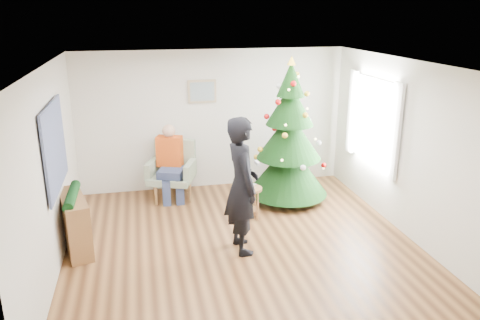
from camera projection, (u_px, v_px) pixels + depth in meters
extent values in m
plane|color=brown|center=(242.00, 244.00, 6.84)|extent=(5.00, 5.00, 0.00)
plane|color=white|center=(242.00, 64.00, 6.04)|extent=(5.00, 5.00, 0.00)
plane|color=silver|center=(213.00, 120.00, 8.76)|extent=(5.00, 0.00, 5.00)
plane|color=silver|center=(304.00, 245.00, 4.11)|extent=(5.00, 0.00, 5.00)
plane|color=silver|center=(50.00, 173.00, 5.93)|extent=(0.00, 5.00, 5.00)
plane|color=silver|center=(406.00, 149.00, 6.95)|extent=(0.00, 5.00, 5.00)
cube|color=white|center=(373.00, 121.00, 7.81)|extent=(0.04, 1.30, 1.40)
cube|color=white|center=(395.00, 132.00, 7.11)|extent=(0.05, 0.25, 1.50)
cube|color=white|center=(352.00, 112.00, 8.50)|extent=(0.05, 0.25, 1.50)
cylinder|color=#3F2816|center=(287.00, 191.00, 8.41)|extent=(0.11, 0.11, 0.33)
cone|color=black|center=(288.00, 168.00, 8.28)|extent=(1.41, 1.41, 0.92)
cone|color=black|center=(289.00, 135.00, 8.10)|extent=(1.13, 1.13, 0.81)
cone|color=black|center=(290.00, 104.00, 7.93)|extent=(0.82, 0.82, 0.71)
cone|color=black|center=(291.00, 79.00, 7.80)|extent=(0.48, 0.48, 0.60)
cone|color=gold|center=(292.00, 60.00, 7.71)|extent=(0.15, 0.15, 0.15)
cylinder|color=brown|center=(251.00, 189.00, 7.53)|extent=(0.36, 0.36, 0.04)
cylinder|color=brown|center=(251.00, 209.00, 7.64)|extent=(0.27, 0.27, 0.02)
imported|color=silver|center=(251.00, 187.00, 7.52)|extent=(0.35, 0.34, 0.02)
cube|color=#8EA081|center=(171.00, 178.00, 8.40)|extent=(0.94, 0.90, 0.12)
cube|color=#8EA081|center=(175.00, 155.00, 8.60)|extent=(0.74, 0.38, 0.60)
cube|color=#8EA081|center=(152.00, 169.00, 8.40)|extent=(0.30, 0.58, 0.30)
cube|color=#8EA081|center=(190.00, 170.00, 8.31)|extent=(0.30, 0.58, 0.30)
cube|color=navy|center=(171.00, 173.00, 8.28)|extent=(0.55, 0.57, 0.14)
cube|color=#C54712|center=(170.00, 151.00, 8.40)|extent=(0.50, 0.37, 0.55)
sphere|color=tan|center=(169.00, 131.00, 8.26)|extent=(0.23, 0.23, 0.23)
imported|color=black|center=(242.00, 186.00, 6.41)|extent=(0.52, 0.74, 1.94)
cube|color=white|center=(257.00, 163.00, 6.33)|extent=(0.05, 0.13, 0.04)
cube|color=brown|center=(75.00, 223.00, 6.59)|extent=(0.54, 1.04, 0.80)
cylinder|color=black|center=(72.00, 196.00, 6.46)|extent=(0.14, 0.90, 0.14)
cube|color=black|center=(55.00, 147.00, 6.14)|extent=(0.03, 1.50, 1.15)
cube|color=tan|center=(202.00, 91.00, 8.52)|extent=(0.52, 0.03, 0.42)
cube|color=gray|center=(202.00, 92.00, 8.50)|extent=(0.44, 0.02, 0.34)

